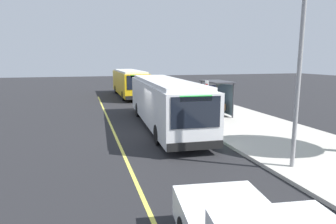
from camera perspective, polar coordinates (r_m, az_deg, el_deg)
The scene contains 10 objects.
ground_plane at distance 17.02m, azimuth -2.67°, elevation -4.09°, with size 120.00×120.00×0.00m, color #232326.
sidewalk_curb at distance 19.25m, azimuth 14.99°, elevation -2.53°, with size 44.00×6.40×0.15m, color #B7B2A8.
lane_stripe_center at distance 16.67m, azimuth -10.07°, elevation -4.53°, with size 36.00×0.14×0.01m, color #E0D64C.
transit_bus_main at distance 18.35m, azimuth -0.71°, elevation 2.11°, with size 12.51×3.19×2.95m.
transit_bus_second at distance 34.06m, azimuth -7.45°, elevation 5.72°, with size 11.20×2.62×2.95m.
bus_shelter at distance 22.01m, azimuth 9.53°, elevation 4.09°, with size 2.90×1.60×2.48m.
waiting_bench at distance 21.79m, azimuth 9.62°, elevation 0.62°, with size 1.60×0.48×0.95m.
route_sign_post at distance 17.98m, azimuth 7.45°, elevation 2.95°, with size 0.44×0.08×2.80m.
pedestrian_commuter at distance 21.89m, azimuth 6.11°, elevation 2.03°, with size 0.24×0.40×1.69m.
utility_pole at distance 11.77m, azimuth 23.77°, elevation 5.26°, with size 0.16×0.16×6.40m, color gray.
Camera 1 is at (16.06, -3.79, 4.17)m, focal length 31.68 mm.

